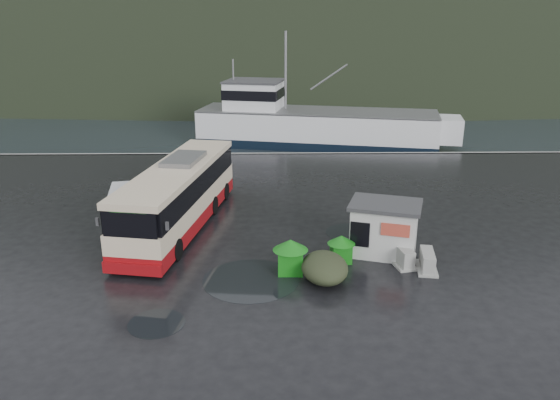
{
  "coord_description": "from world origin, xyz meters",
  "views": [
    {
      "loc": [
        1.14,
        -24.76,
        11.06
      ],
      "look_at": [
        1.58,
        2.79,
        1.7
      ],
      "focal_mm": 35.0,
      "sensor_mm": 36.0,
      "label": 1
    }
  ],
  "objects_px": {
    "waste_bin_left": "(341,261)",
    "ticket_kiosk": "(383,253)",
    "coach_bus": "(181,226)",
    "jersey_barrier_b": "(401,264)",
    "jersey_barrier_c": "(426,269)",
    "fishing_trawler": "(317,131)",
    "white_van": "(128,234)",
    "dome_tent": "(324,279)",
    "jersey_barrier_a": "(385,255)",
    "waste_bin_right": "(290,272)"
  },
  "relations": [
    {
      "from": "waste_bin_left",
      "to": "jersey_barrier_c",
      "type": "height_order",
      "value": "waste_bin_left"
    },
    {
      "from": "waste_bin_right",
      "to": "jersey_barrier_a",
      "type": "relative_size",
      "value": 1.13
    },
    {
      "from": "waste_bin_right",
      "to": "ticket_kiosk",
      "type": "bearing_deg",
      "value": 23.65
    },
    {
      "from": "white_van",
      "to": "waste_bin_right",
      "type": "xyz_separation_m",
      "value": [
        8.49,
        -4.71,
        0.0
      ]
    },
    {
      "from": "jersey_barrier_a",
      "to": "dome_tent",
      "type": "bearing_deg",
      "value": -141.8
    },
    {
      "from": "coach_bus",
      "to": "jersey_barrier_a",
      "type": "xyz_separation_m",
      "value": [
        10.53,
        -4.03,
        0.0
      ]
    },
    {
      "from": "ticket_kiosk",
      "to": "jersey_barrier_b",
      "type": "xyz_separation_m",
      "value": [
        0.64,
        -1.26,
        0.0
      ]
    },
    {
      "from": "coach_bus",
      "to": "jersey_barrier_a",
      "type": "relative_size",
      "value": 9.22
    },
    {
      "from": "waste_bin_left",
      "to": "dome_tent",
      "type": "distance_m",
      "value": 2.07
    },
    {
      "from": "waste_bin_left",
      "to": "ticket_kiosk",
      "type": "distance_m",
      "value": 2.36
    },
    {
      "from": "coach_bus",
      "to": "waste_bin_left",
      "type": "relative_size",
      "value": 9.96
    },
    {
      "from": "jersey_barrier_b",
      "to": "waste_bin_left",
      "type": "bearing_deg",
      "value": 172.88
    },
    {
      "from": "jersey_barrier_c",
      "to": "white_van",
      "type": "bearing_deg",
      "value": 162.89
    },
    {
      "from": "waste_bin_left",
      "to": "jersey_barrier_b",
      "type": "distance_m",
      "value": 2.84
    },
    {
      "from": "waste_bin_left",
      "to": "jersey_barrier_c",
      "type": "xyz_separation_m",
      "value": [
        3.83,
        -0.95,
        0.0
      ]
    },
    {
      "from": "coach_bus",
      "to": "white_van",
      "type": "xyz_separation_m",
      "value": [
        -2.65,
        -1.11,
        0.0
      ]
    },
    {
      "from": "jersey_barrier_c",
      "to": "waste_bin_right",
      "type": "bearing_deg",
      "value": -178.51
    },
    {
      "from": "dome_tent",
      "to": "fishing_trawler",
      "type": "xyz_separation_m",
      "value": [
        2.25,
        32.45,
        0.0
      ]
    },
    {
      "from": "jersey_barrier_a",
      "to": "ticket_kiosk",
      "type": "bearing_deg",
      "value": 108.7
    },
    {
      "from": "white_van",
      "to": "waste_bin_left",
      "type": "distance_m",
      "value": 11.5
    },
    {
      "from": "ticket_kiosk",
      "to": "jersey_barrier_a",
      "type": "height_order",
      "value": "ticket_kiosk"
    },
    {
      "from": "ticket_kiosk",
      "to": "waste_bin_left",
      "type": "bearing_deg",
      "value": -139.78
    },
    {
      "from": "fishing_trawler",
      "to": "jersey_barrier_b",
      "type": "bearing_deg",
      "value": -75.04
    },
    {
      "from": "waste_bin_right",
      "to": "jersey_barrier_b",
      "type": "xyz_separation_m",
      "value": [
        5.25,
        0.76,
        0.0
      ]
    },
    {
      "from": "waste_bin_right",
      "to": "fishing_trawler",
      "type": "height_order",
      "value": "fishing_trawler"
    },
    {
      "from": "jersey_barrier_b",
      "to": "waste_bin_right",
      "type": "bearing_deg",
      "value": -171.8
    },
    {
      "from": "coach_bus",
      "to": "jersey_barrier_b",
      "type": "height_order",
      "value": "coach_bus"
    },
    {
      "from": "white_van",
      "to": "dome_tent",
      "type": "relative_size",
      "value": 1.88
    },
    {
      "from": "coach_bus",
      "to": "fishing_trawler",
      "type": "bearing_deg",
      "value": 79.67
    },
    {
      "from": "coach_bus",
      "to": "waste_bin_left",
      "type": "xyz_separation_m",
      "value": [
        8.28,
        -4.71,
        0.0
      ]
    },
    {
      "from": "waste_bin_left",
      "to": "fishing_trawler",
      "type": "relative_size",
      "value": 0.05
    },
    {
      "from": "coach_bus",
      "to": "ticket_kiosk",
      "type": "height_order",
      "value": "coach_bus"
    },
    {
      "from": "coach_bus",
      "to": "fishing_trawler",
      "type": "height_order",
      "value": "fishing_trawler"
    },
    {
      "from": "waste_bin_left",
      "to": "ticket_kiosk",
      "type": "relative_size",
      "value": 0.39
    },
    {
      "from": "dome_tent",
      "to": "jersey_barrier_c",
      "type": "height_order",
      "value": "dome_tent"
    },
    {
      "from": "waste_bin_left",
      "to": "jersey_barrier_a",
      "type": "relative_size",
      "value": 0.93
    },
    {
      "from": "coach_bus",
      "to": "jersey_barrier_c",
      "type": "bearing_deg",
      "value": -15.05
    },
    {
      "from": "coach_bus",
      "to": "waste_bin_right",
      "type": "bearing_deg",
      "value": -34.88
    },
    {
      "from": "white_van",
      "to": "dome_tent",
      "type": "height_order",
      "value": "white_van"
    },
    {
      "from": "jersey_barrier_a",
      "to": "jersey_barrier_c",
      "type": "distance_m",
      "value": 2.27
    },
    {
      "from": "ticket_kiosk",
      "to": "white_van",
      "type": "bearing_deg",
      "value": -174.05
    },
    {
      "from": "white_van",
      "to": "fishing_trawler",
      "type": "bearing_deg",
      "value": 55.42
    },
    {
      "from": "dome_tent",
      "to": "jersey_barrier_a",
      "type": "bearing_deg",
      "value": 38.2
    },
    {
      "from": "dome_tent",
      "to": "jersey_barrier_a",
      "type": "height_order",
      "value": "dome_tent"
    },
    {
      "from": "waste_bin_right",
      "to": "ticket_kiosk",
      "type": "xyz_separation_m",
      "value": [
        4.61,
        2.02,
        0.0
      ]
    },
    {
      "from": "jersey_barrier_a",
      "to": "fishing_trawler",
      "type": "xyz_separation_m",
      "value": [
        -0.95,
        29.94,
        0.0
      ]
    },
    {
      "from": "jersey_barrier_b",
      "to": "fishing_trawler",
      "type": "xyz_separation_m",
      "value": [
        -1.51,
        30.97,
        0.0
      ]
    },
    {
      "from": "jersey_barrier_b",
      "to": "jersey_barrier_c",
      "type": "height_order",
      "value": "jersey_barrier_b"
    },
    {
      "from": "jersey_barrier_b",
      "to": "white_van",
      "type": "bearing_deg",
      "value": 163.97
    },
    {
      "from": "waste_bin_right",
      "to": "dome_tent",
      "type": "distance_m",
      "value": 1.65
    }
  ]
}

